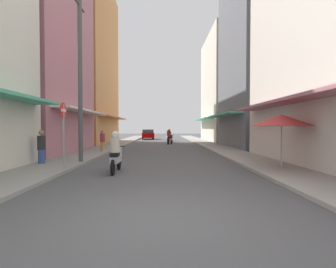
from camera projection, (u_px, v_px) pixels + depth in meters
name	position (u px, v px, depth m)	size (l,w,h in m)	color
ground_plane	(162.00, 146.00, 23.25)	(99.90, 99.90, 0.00)	#4C4C4F
sidewalk_left	(113.00, 145.00, 23.16)	(2.19, 53.41, 0.12)	gray
sidewalk_right	(211.00, 145.00, 23.33)	(2.19, 53.41, 0.12)	#9E9991
building_left_mid	(29.00, 32.00, 16.17)	(7.05, 8.48, 15.97)	#B7727F
building_left_far	(81.00, 64.00, 26.30)	(7.05, 10.68, 17.14)	#D88C4C
building_right_mid	(265.00, 42.00, 20.88)	(7.05, 8.53, 17.96)	slate
building_right_far	(231.00, 89.00, 31.42)	(7.05, 10.65, 13.31)	silver
motorbike_red	(168.00, 135.00, 33.85)	(0.55, 1.81, 1.58)	black
motorbike_silver	(116.00, 154.00, 9.35)	(0.55, 1.81, 1.58)	black
motorbike_white	(168.00, 136.00, 30.69)	(0.55, 1.80, 1.58)	black
motorbike_maroon	(170.00, 137.00, 25.43)	(0.72, 1.75, 1.58)	black
parked_car	(148.00, 134.00, 36.66)	(2.15, 4.25, 1.45)	#8C0000
pedestrian_foreground	(103.00, 141.00, 17.08)	(0.34, 0.34, 1.56)	#BF8C3F
pedestrian_crossing	(41.00, 148.00, 10.83)	(0.34, 0.34, 1.60)	#334C8C
vendor_umbrella	(282.00, 120.00, 9.67)	(2.32, 2.32, 2.22)	#99999E
utility_pole	(80.00, 77.00, 11.44)	(0.20, 1.20, 7.92)	#4C4C4F
street_sign_no_entry	(64.00, 127.00, 9.29)	(0.07, 0.60, 2.65)	gray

